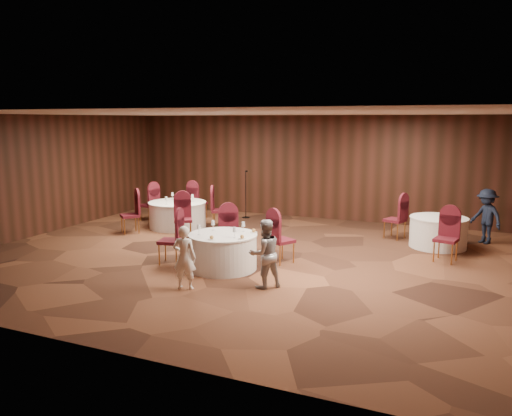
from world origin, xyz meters
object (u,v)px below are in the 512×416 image
at_px(table_left, 178,214).
at_px(mic_stand, 246,204).
at_px(table_main, 223,251).
at_px(woman_b, 265,254).
at_px(man_c, 486,216).
at_px(table_right, 438,232).
at_px(woman_a, 184,257).

xyz_separation_m(table_left, mic_stand, (1.22, 2.07, 0.05)).
relative_size(table_main, woman_b, 1.11).
xyz_separation_m(table_main, mic_stand, (-1.83, 5.18, 0.05)).
bearing_deg(mic_stand, man_c, -5.46).
relative_size(table_main, table_right, 1.05).
height_order(table_right, woman_a, woman_a).
bearing_deg(mic_stand, table_left, -120.43).
xyz_separation_m(table_main, man_c, (5.05, 4.53, 0.31)).
distance_m(mic_stand, woman_b, 6.67).
bearing_deg(woman_b, table_right, -169.49).
bearing_deg(woman_b, mic_stand, -110.11).
xyz_separation_m(table_right, mic_stand, (-5.82, 1.52, 0.05)).
bearing_deg(mic_stand, woman_a, -75.12).
xyz_separation_m(woman_b, man_c, (3.82, 5.27, 0.05)).
relative_size(table_main, man_c, 1.03).
bearing_deg(man_c, table_left, -127.14).
bearing_deg(man_c, woman_a, -87.99).
height_order(woman_a, woman_b, woman_b).
bearing_deg(table_left, table_right, 4.50).
bearing_deg(table_right, table_main, -137.44).
relative_size(table_right, woman_a, 1.15).
distance_m(woman_a, man_c, 7.83).
xyz_separation_m(table_right, woman_b, (-2.76, -4.40, 0.27)).
bearing_deg(table_left, woman_b, -42.00).
bearing_deg(table_right, mic_stand, 165.37).
height_order(table_main, mic_stand, mic_stand).
relative_size(table_left, woman_b, 1.28).
height_order(woman_a, man_c, man_c).
bearing_deg(table_main, table_left, 134.35).
distance_m(table_main, table_right, 5.42).
relative_size(table_main, woman_a, 1.20).
bearing_deg(table_right, table_left, -175.50).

